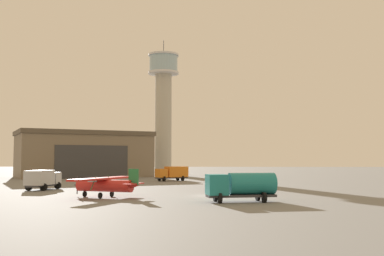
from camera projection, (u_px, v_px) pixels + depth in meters
name	position (u px, v px, depth m)	size (l,w,h in m)	color
ground_plane	(210.00, 196.00, 52.66)	(400.00, 400.00, 0.00)	slate
control_tower	(163.00, 101.00, 126.46)	(8.45, 8.45, 37.35)	#B2AD9E
hangar	(84.00, 154.00, 108.79)	(34.83, 29.84, 10.71)	#7A6B56
airplane_red	(105.00, 184.00, 50.24)	(8.37, 10.63, 3.17)	red
truck_box_silver	(43.00, 179.00, 62.67)	(3.72, 6.37, 2.70)	#38383D
truck_fuel_tanker_teal	(241.00, 185.00, 45.11)	(7.11, 3.98, 2.86)	#38383D
truck_box_orange	(172.00, 173.00, 88.48)	(6.40, 5.29, 2.78)	#38383D
car_white	(234.00, 179.00, 81.93)	(4.11, 4.48, 1.37)	white
car_black	(237.00, 182.00, 71.02)	(4.89, 3.64, 1.37)	black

